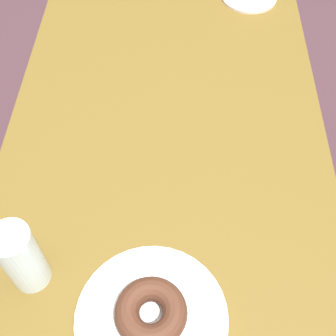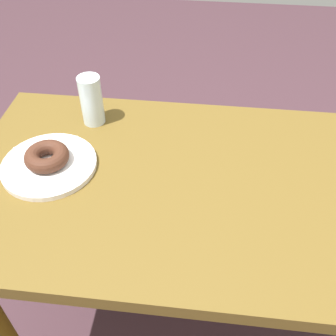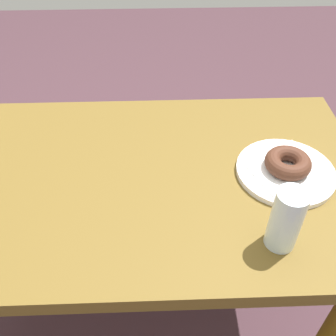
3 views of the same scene
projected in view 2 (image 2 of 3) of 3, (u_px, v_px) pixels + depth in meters
The scene contains 6 objects.
ground_plane at pixel (193, 319), 1.43m from camera, with size 6.00×6.00×0.00m, color #412930.
table at pixel (203, 209), 1.01m from camera, with size 1.18×0.64×0.71m.
plate_chocolate_ring at pixel (49, 165), 0.97m from camera, with size 0.23×0.23×0.01m, color white.
napkin_chocolate_ring at pixel (49, 162), 0.96m from camera, with size 0.16×0.16×0.00m, color white.
donut_chocolate_ring at pixel (47, 156), 0.95m from camera, with size 0.11×0.11×0.04m, color #47261A.
water_glass at pixel (91, 100), 1.06m from camera, with size 0.06×0.06×0.14m, color silver.
Camera 2 is at (0.01, 0.66, 1.38)m, focal length 42.26 mm.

